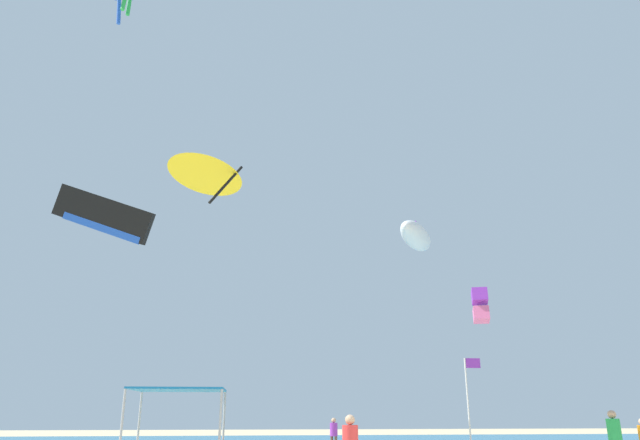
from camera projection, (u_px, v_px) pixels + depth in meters
name	position (u px, v px, depth m)	size (l,w,h in m)	color
ocean_strip	(305.00, 440.00, 39.64)	(110.00, 18.22, 0.03)	teal
canopy_tent	(179.00, 394.00, 17.61)	(2.73, 2.75, 2.53)	#B2B2B7
person_near_tent	(334.00, 432.00, 28.85)	(0.38, 0.38, 1.58)	brown
person_rightmost	(615.00, 434.00, 20.35)	(0.51, 0.46, 1.92)	slate
banner_flag	(470.00, 401.00, 20.86)	(0.61, 0.06, 3.73)	silver
kite_box_purple	(480.00, 305.00, 31.93)	(1.09, 1.18, 1.92)	purple
kite_parafoil_black	(103.00, 215.00, 30.83)	(5.72, 2.03, 3.57)	black
kite_inflatable_white	(416.00, 236.00, 42.30)	(4.56, 6.01, 2.22)	white
kite_delta_yellow	(207.00, 170.00, 23.76)	(4.39, 4.39, 2.64)	yellow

